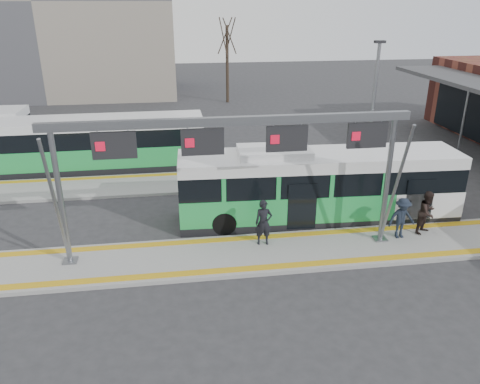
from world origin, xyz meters
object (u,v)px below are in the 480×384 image
object	(u,v)px
passenger_c	(402,218)
passenger_b	(427,212)
passenger_a	(264,223)
gantry	(236,146)
hero_bus	(318,186)

from	to	relation	value
passenger_c	passenger_b	bearing A→B (deg)	9.67
passenger_a	passenger_b	distance (m)	6.79
passenger_a	passenger_b	bearing A→B (deg)	3.75
passenger_a	passenger_b	size ratio (longest dim) A/B	1.01
gantry	passenger_c	size ratio (longest dim) A/B	7.63
gantry	passenger_b	distance (m)	8.57
gantry	passenger_b	bearing A→B (deg)	2.69
gantry	passenger_a	size ratio (longest dim) A/B	7.11
hero_bus	passenger_c	world-z (taller)	hero_bus
gantry	passenger_a	xyz separation A→B (m)	(1.13, 0.38, -3.24)
hero_bus	passenger_a	xyz separation A→B (m)	(-2.84, -2.27, -0.46)
gantry	hero_bus	bearing A→B (deg)	33.70
gantry	hero_bus	size ratio (longest dim) A/B	1.07
hero_bus	passenger_b	distance (m)	4.58
hero_bus	passenger_b	xyz separation A→B (m)	(3.95, -2.28, -0.47)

